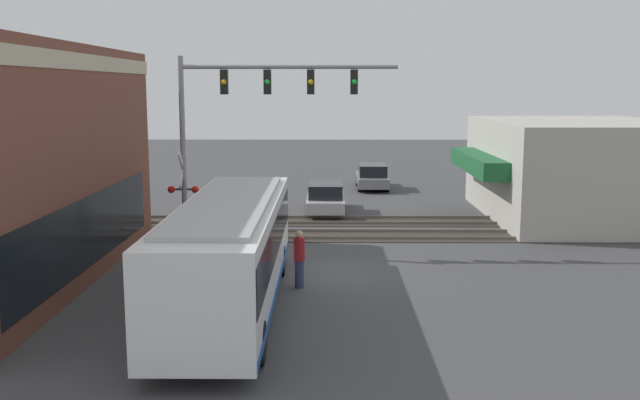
{
  "coord_description": "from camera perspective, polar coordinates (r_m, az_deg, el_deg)",
  "views": [
    {
      "loc": [
        -22.92,
        0.15,
        6.14
      ],
      "look_at": [
        2.87,
        0.39,
        2.01
      ],
      "focal_mm": 40.0,
      "sensor_mm": 36.0,
      "label": 1
    }
  ],
  "objects": [
    {
      "name": "ground_plane",
      "position": [
        23.73,
        0.88,
        -5.91
      ],
      "size": [
        120.0,
        120.0,
        0.0
      ],
      "primitive_type": "plane",
      "color": "#424244"
    },
    {
      "name": "shop_building",
      "position": [
        35.44,
        19.88,
        2.31
      ],
      "size": [
        11.16,
        9.48,
        4.56
      ],
      "color": "#B2ADA3",
      "rests_on": "ground"
    },
    {
      "name": "city_bus",
      "position": [
        19.77,
        -7.2,
        -3.93
      ],
      "size": [
        11.56,
        2.59,
        3.09
      ],
      "color": "white",
      "rests_on": "ground"
    },
    {
      "name": "traffic_signal_gantry",
      "position": [
        26.61,
        -5.54,
        7.63
      ],
      "size": [
        0.42,
        8.05,
        7.24
      ],
      "color": "gray",
      "rests_on": "ground"
    },
    {
      "name": "crossing_signal",
      "position": [
        27.32,
        -10.87,
        0.84
      ],
      "size": [
        1.41,
        1.18,
        3.81
      ],
      "color": "gray",
      "rests_on": "ground"
    },
    {
      "name": "rail_track_near",
      "position": [
        29.56,
        0.81,
        -2.85
      ],
      "size": [
        2.6,
        60.0,
        0.15
      ],
      "color": "#332D28",
      "rests_on": "ground"
    },
    {
      "name": "rail_track_far",
      "position": [
        32.69,
        0.79,
        -1.69
      ],
      "size": [
        2.6,
        60.0,
        0.15
      ],
      "color": "#332D28",
      "rests_on": "ground"
    },
    {
      "name": "parked_car_silver",
      "position": [
        34.93,
        0.45,
        0.11
      ],
      "size": [
        4.68,
        1.82,
        1.47
      ],
      "color": "#B7B7BC",
      "rests_on": "ground"
    },
    {
      "name": "parked_car_grey",
      "position": [
        43.17,
        4.19,
        1.82
      ],
      "size": [
        4.52,
        1.82,
        1.5
      ],
      "color": "slate",
      "rests_on": "ground"
    },
    {
      "name": "pedestrian_near_bus",
      "position": [
        21.91,
        -1.67,
        -4.69
      ],
      "size": [
        0.34,
        0.34,
        1.8
      ],
      "color": "#2D3351",
      "rests_on": "ground"
    }
  ]
}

